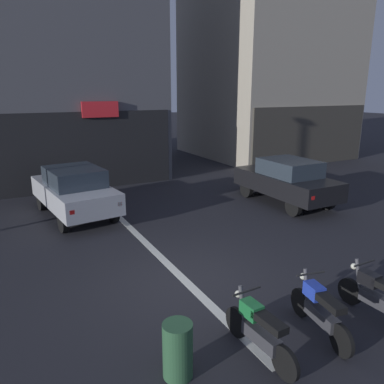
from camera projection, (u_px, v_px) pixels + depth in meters
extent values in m
plane|color=#232328|center=(186.00, 282.00, 8.16)|extent=(120.00, 120.00, 0.00)
cube|color=silver|center=(110.00, 208.00, 13.28)|extent=(0.20, 18.00, 0.01)
cube|color=#56565B|center=(27.00, 34.00, 17.00)|extent=(10.59, 8.01, 12.96)
cube|color=black|center=(50.00, 154.00, 14.81)|extent=(10.17, 0.10, 3.20)
cube|color=red|center=(100.00, 109.00, 15.24)|extent=(1.48, 0.16, 0.64)
cube|color=#B2A893|center=(265.00, 70.00, 23.44)|extent=(8.29, 8.46, 10.53)
cube|color=#3E3A33|center=(311.00, 136.00, 20.75)|extent=(7.96, 0.10, 3.20)
cylinder|color=black|center=(41.00, 201.00, 13.01)|extent=(0.25, 0.66, 0.64)
cylinder|color=black|center=(85.00, 194.00, 13.86)|extent=(0.25, 0.66, 0.64)
cylinder|color=black|center=(63.00, 222.00, 10.94)|extent=(0.25, 0.66, 0.64)
cylinder|color=black|center=(113.00, 212.00, 11.79)|extent=(0.25, 0.66, 0.64)
cube|color=#B7BABF|center=(74.00, 194.00, 12.29)|extent=(2.23, 4.28, 0.66)
cube|color=#2D3842|center=(74.00, 177.00, 12.01)|extent=(1.77, 2.14, 0.56)
cube|color=red|center=(72.00, 212.00, 10.28)|extent=(0.15, 0.08, 0.12)
cube|color=red|center=(120.00, 204.00, 11.05)|extent=(0.15, 0.08, 0.12)
cylinder|color=black|center=(247.00, 189.00, 14.58)|extent=(0.18, 0.64, 0.64)
cylinder|color=black|center=(278.00, 185.00, 15.28)|extent=(0.18, 0.64, 0.64)
cylinder|color=black|center=(293.00, 207.00, 12.36)|extent=(0.18, 0.64, 0.64)
cylinder|color=black|center=(327.00, 201.00, 13.07)|extent=(0.18, 0.64, 0.64)
cube|color=black|center=(286.00, 183.00, 13.71)|extent=(1.78, 4.11, 0.66)
cube|color=#2D3842|center=(289.00, 168.00, 13.42)|extent=(1.56, 1.98, 0.56)
cube|color=red|center=(313.00, 198.00, 11.66)|extent=(0.14, 0.06, 0.12)
cube|color=red|center=(344.00, 192.00, 12.29)|extent=(0.14, 0.06, 0.12)
cylinder|color=black|center=(236.00, 322.00, 6.31)|extent=(0.09, 0.52, 0.52)
cylinder|color=black|center=(285.00, 363.00, 5.35)|extent=(0.09, 0.52, 0.52)
cube|color=#38383D|center=(261.00, 337.00, 5.76)|extent=(0.23, 0.74, 0.22)
cube|color=black|center=(269.00, 322.00, 5.54)|extent=(0.25, 0.61, 0.12)
cube|color=#1E7238|center=(252.00, 310.00, 5.89)|extent=(0.24, 0.37, 0.24)
cylinder|color=#4C4C51|center=(243.00, 307.00, 6.09)|extent=(0.08, 0.24, 0.70)
cylinder|color=black|center=(247.00, 291.00, 5.94)|extent=(0.55, 0.06, 0.04)
sphere|color=silver|center=(238.00, 294.00, 6.15)|extent=(0.12, 0.12, 0.12)
cylinder|color=black|center=(300.00, 302.00, 6.90)|extent=(0.16, 0.52, 0.52)
cylinder|color=black|center=(342.00, 341.00, 5.84)|extent=(0.16, 0.52, 0.52)
cube|color=#38383D|center=(322.00, 316.00, 6.29)|extent=(0.33, 0.76, 0.22)
cube|color=black|center=(330.00, 302.00, 6.06)|extent=(0.33, 0.63, 0.12)
cube|color=#233DB7|center=(314.00, 291.00, 6.44)|extent=(0.28, 0.39, 0.24)
cylinder|color=#4C4C51|center=(306.00, 288.00, 6.66)|extent=(0.11, 0.25, 0.70)
cylinder|color=black|center=(311.00, 274.00, 6.50)|extent=(0.55, 0.14, 0.04)
sphere|color=silver|center=(303.00, 276.00, 6.73)|extent=(0.12, 0.12, 0.12)
cylinder|color=black|center=(350.00, 291.00, 7.28)|extent=(0.08, 0.52, 0.52)
cube|color=#38383D|center=(380.00, 302.00, 6.72)|extent=(0.21, 0.74, 0.22)
cube|color=black|center=(369.00, 279.00, 6.85)|extent=(0.23, 0.36, 0.24)
cylinder|color=#4C4C51|center=(359.00, 277.00, 7.06)|extent=(0.07, 0.24, 0.70)
cylinder|color=black|center=(364.00, 263.00, 6.90)|extent=(0.55, 0.04, 0.04)
sphere|color=silver|center=(354.00, 266.00, 7.12)|extent=(0.12, 0.12, 0.12)
cylinder|color=#2D5938|center=(178.00, 350.00, 5.38)|extent=(0.44, 0.44, 0.85)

